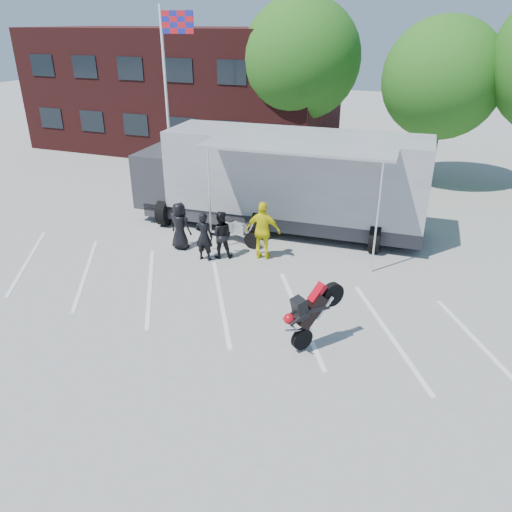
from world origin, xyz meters
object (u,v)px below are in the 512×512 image
Objects in this scene: stunt_bike_rider at (322,343)px; spectator_leather_b at (204,237)px; tree_left at (301,59)px; spectator_hivis at (263,231)px; parked_motorcycle at (237,243)px; transporter_truck at (281,227)px; spectator_leather_a at (180,226)px; tree_mid at (442,79)px; flagpole at (170,78)px; spectator_leather_c at (220,235)px.

spectator_leather_b reaches higher than stunt_bike_rider.
tree_left reaches higher than spectator_hivis.
tree_left is at bearing 22.55° from parked_motorcycle.
parked_motorcycle is at bearing -119.46° from transporter_truck.
stunt_bike_rider is 6.00m from spectator_leather_b.
parked_motorcycle is (-1.02, -2.03, 0.00)m from transporter_truck.
stunt_bike_rider is (3.42, -6.98, 0.00)m from transporter_truck.
spectator_leather_a reaches higher than stunt_bike_rider.
spectator_leather_a is at bearing -173.67° from stunt_bike_rider.
transporter_truck is 6.89× the size of spectator_leather_b.
tree_mid reaches higher than spectator_leather_b.
spectator_leather_b is at bearing -54.46° from flagpole.
spectator_leather_c is (-6.00, -11.36, -4.11)m from tree_mid.
stunt_bike_rider is at bearing 144.15° from spectator_leather_b.
transporter_truck reaches higher than spectator_leather_c.
spectator_leather_b is at bearing -87.45° from tree_left.
tree_mid is 14.00m from spectator_leather_b.
tree_left is 13.09m from spectator_leather_a.
spectator_leather_c is at bearing -140.66° from spectator_leather_b.
spectator_leather_b reaches higher than spectator_leather_c.
spectator_leather_c is (1.64, -0.17, -0.02)m from spectator_leather_a.
flagpole reaches higher than spectator_leather_c.
spectator_leather_a is at bearing -133.91° from transporter_truck.
spectator_hivis is at bearing -112.96° from tree_mid.
spectator_leather_b is at bearing -118.73° from tree_mid.
flagpole is 4.73× the size of spectator_leather_b.
tree_mid is 10.67m from transporter_truck.
spectator_leather_a reaches higher than spectator_leather_b.
flagpole is 12.31m from tree_mid.
flagpole reaches higher than spectator_hivis.
spectator_hivis reaches higher than spectator_leather_a.
spectator_hivis is (2.37, -11.93, -4.56)m from tree_left.
spectator_hivis reaches higher than stunt_bike_rider.
flagpole is 14.88m from stunt_bike_rider.
transporter_truck is (-4.93, -8.06, -4.94)m from tree_mid.
spectator_leather_a is at bearing -30.75° from spectator_leather_c.
spectator_leather_a is 1.00× the size of spectator_leather_b.
flagpole is at bearing -51.13° from spectator_leather_a.
spectator_leather_c is (-0.06, -1.26, 0.83)m from parked_motorcycle.
flagpole is 1.04× the size of tree_mid.
spectator_leather_b is at bearing -115.19° from transporter_truck.
spectator_hivis is (3.02, 0.26, 0.16)m from spectator_leather_a.
stunt_bike_rider is 1.11× the size of spectator_leather_a.
tree_mid is at bearing 55.68° from transporter_truck.
transporter_truck is at bearing -132.92° from spectator_leather_c.
stunt_bike_rider is at bearing -45.89° from flagpole.
transporter_truck reaches higher than spectator_leather_b.
spectator_leather_a is (-6.14, 3.86, 0.85)m from stunt_bike_rider.
tree_left is 4.43× the size of parked_motorcycle.
tree_mid is 4.09× the size of stunt_bike_rider.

